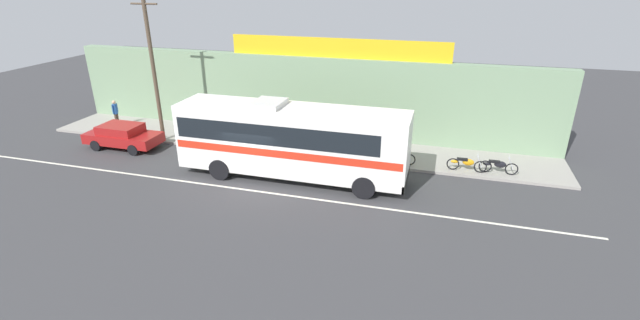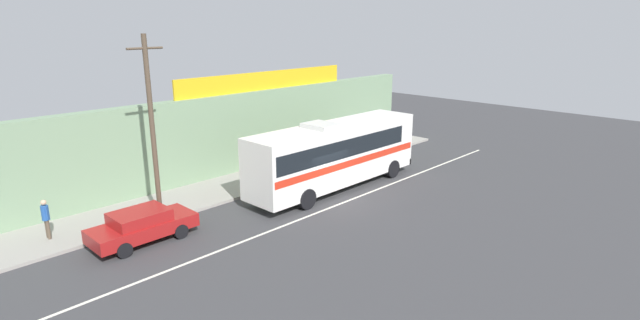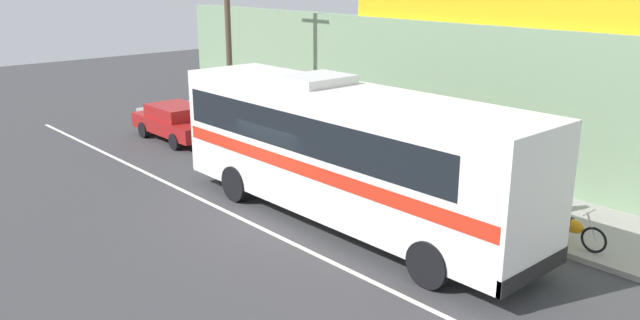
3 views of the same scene
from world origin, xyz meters
The scene contains 11 objects.
ground_plane centered at (0.00, 0.00, 0.00)m, with size 70.00×70.00×0.00m, color #3A3A3D.
sidewalk_slab centered at (0.00, 5.20, 0.07)m, with size 30.00×3.60×0.14m, color gray.
storefront_facade centered at (0.00, 7.35, 2.40)m, with size 30.00×0.70×4.80m, color gray.
storefront_billboard centered at (2.30, 7.35, 5.35)m, with size 12.80×0.12×1.10m, color gold.
road_center_stripe centered at (0.00, -0.80, 0.00)m, with size 30.00×0.14×0.01m, color silver.
intercity_bus centered at (1.64, 1.07, 2.06)m, with size 11.05×2.60×3.78m.
parked_car centered at (-8.91, 2.20, 0.74)m, with size 4.26×1.89×1.37m.
utility_pole centered at (-7.32, 3.68, 4.39)m, with size 1.60×0.22×8.24m.
motorcycle_blue centered at (6.46, 3.85, 0.57)m, with size 1.83×0.56×0.94m.
pedestrian_far_left centered at (4.99, 4.97, 1.13)m, with size 0.30×0.48×1.70m.
pedestrian_by_curb centered at (-11.65, 5.04, 1.13)m, with size 0.30×0.48×1.70m.
Camera 3 is at (13.01, -9.86, 6.38)m, focal length 35.85 mm.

